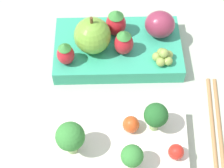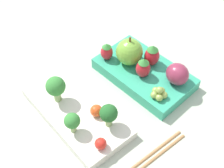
{
  "view_description": "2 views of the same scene",
  "coord_description": "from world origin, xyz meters",
  "px_view_note": "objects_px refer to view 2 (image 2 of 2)",
  "views": [
    {
      "loc": [
        -0.05,
        0.3,
        0.48
      ],
      "look_at": [
        -0.01,
        -0.0,
        0.04
      ],
      "focal_mm": 60.0,
      "sensor_mm": 36.0,
      "label": 1
    },
    {
      "loc": [
        -0.35,
        0.23,
        0.49
      ],
      "look_at": [
        -0.01,
        -0.0,
        0.04
      ],
      "focal_mm": 50.0,
      "sensor_mm": 36.0,
      "label": 2
    }
  ],
  "objects_px": {
    "strawberry_2": "(143,68)",
    "cherry_tomato_1": "(101,144)",
    "plum": "(177,74)",
    "strawberry_0": "(107,52)",
    "apple": "(129,52)",
    "broccoli_floret_2": "(109,114)",
    "broccoli_floret_0": "(56,87)",
    "bento_box_savoury": "(77,112)",
    "broccoli_floret_1": "(72,121)",
    "strawberry_1": "(152,55)",
    "cherry_tomato_0": "(96,111)",
    "grape_cluster": "(159,93)",
    "bento_box_fruit": "(144,74)",
    "chopsticks_pair": "(140,166)"
  },
  "relations": [
    {
      "from": "strawberry_2",
      "to": "cherry_tomato_1",
      "type": "bearing_deg",
      "value": 118.97
    },
    {
      "from": "plum",
      "to": "strawberry_0",
      "type": "bearing_deg",
      "value": 29.65
    },
    {
      "from": "apple",
      "to": "strawberry_0",
      "type": "xyz_separation_m",
      "value": [
        0.04,
        0.03,
        -0.01
      ]
    },
    {
      "from": "broccoli_floret_2",
      "to": "apple",
      "type": "xyz_separation_m",
      "value": [
        0.11,
        -0.12,
        0.0
      ]
    },
    {
      "from": "strawberry_0",
      "to": "apple",
      "type": "bearing_deg",
      "value": -137.09
    },
    {
      "from": "broccoli_floret_0",
      "to": "plum",
      "type": "bearing_deg",
      "value": -114.42
    },
    {
      "from": "bento_box_savoury",
      "to": "broccoli_floret_1",
      "type": "bearing_deg",
      "value": 144.38
    },
    {
      "from": "cherry_tomato_1",
      "to": "strawberry_1",
      "type": "height_order",
      "value": "strawberry_1"
    },
    {
      "from": "plum",
      "to": "cherry_tomato_1",
      "type": "bearing_deg",
      "value": 100.25
    },
    {
      "from": "strawberry_1",
      "to": "plum",
      "type": "xyz_separation_m",
      "value": [
        -0.07,
        -0.01,
        -0.0
      ]
    },
    {
      "from": "cherry_tomato_0",
      "to": "bento_box_savoury",
      "type": "bearing_deg",
      "value": 38.79
    },
    {
      "from": "bento_box_savoury",
      "to": "broccoli_floret_0",
      "type": "relative_size",
      "value": 4.06
    },
    {
      "from": "cherry_tomato_0",
      "to": "broccoli_floret_0",
      "type": "bearing_deg",
      "value": 30.11
    },
    {
      "from": "broccoli_floret_2",
      "to": "grape_cluster",
      "type": "bearing_deg",
      "value": -92.09
    },
    {
      "from": "broccoli_floret_0",
      "to": "broccoli_floret_1",
      "type": "xyz_separation_m",
      "value": [
        -0.08,
        0.01,
        -0.01
      ]
    },
    {
      "from": "broccoli_floret_1",
      "to": "strawberry_2",
      "type": "height_order",
      "value": "strawberry_2"
    },
    {
      "from": "apple",
      "to": "cherry_tomato_0",
      "type": "bearing_deg",
      "value": 119.8
    },
    {
      "from": "bento_box_fruit",
      "to": "chopsticks_pair",
      "type": "distance_m",
      "value": 0.21
    },
    {
      "from": "broccoli_floret_0",
      "to": "strawberry_1",
      "type": "relative_size",
      "value": 1.16
    },
    {
      "from": "apple",
      "to": "broccoli_floret_0",
      "type": "bearing_deg",
      "value": 90.56
    },
    {
      "from": "bento_box_savoury",
      "to": "broccoli_floret_2",
      "type": "xyz_separation_m",
      "value": [
        -0.06,
        -0.03,
        0.04
      ]
    },
    {
      "from": "broccoli_floret_1",
      "to": "grape_cluster",
      "type": "distance_m",
      "value": 0.18
    },
    {
      "from": "strawberry_1",
      "to": "chopsticks_pair",
      "type": "distance_m",
      "value": 0.23
    },
    {
      "from": "broccoli_floret_2",
      "to": "strawberry_0",
      "type": "distance_m",
      "value": 0.17
    },
    {
      "from": "broccoli_floret_2",
      "to": "cherry_tomato_0",
      "type": "xyz_separation_m",
      "value": [
        0.03,
        0.01,
        -0.02
      ]
    },
    {
      "from": "bento_box_fruit",
      "to": "strawberry_1",
      "type": "distance_m",
      "value": 0.04
    },
    {
      "from": "broccoli_floret_0",
      "to": "grape_cluster",
      "type": "relative_size",
      "value": 1.74
    },
    {
      "from": "strawberry_2",
      "to": "broccoli_floret_2",
      "type": "bearing_deg",
      "value": 115.16
    },
    {
      "from": "plum",
      "to": "chopsticks_pair",
      "type": "relative_size",
      "value": 0.23
    },
    {
      "from": "broccoli_floret_2",
      "to": "cherry_tomato_0",
      "type": "bearing_deg",
      "value": 11.41
    },
    {
      "from": "cherry_tomato_0",
      "to": "apple",
      "type": "height_order",
      "value": "apple"
    },
    {
      "from": "plum",
      "to": "chopsticks_pair",
      "type": "distance_m",
      "value": 0.2
    },
    {
      "from": "bento_box_savoury",
      "to": "broccoli_floret_1",
      "type": "relative_size",
      "value": 5.32
    },
    {
      "from": "bento_box_fruit",
      "to": "broccoli_floret_2",
      "type": "xyz_separation_m",
      "value": [
        -0.07,
        0.14,
        0.04
      ]
    },
    {
      "from": "chopsticks_pair",
      "to": "bento_box_fruit",
      "type": "bearing_deg",
      "value": -40.21
    },
    {
      "from": "bento_box_fruit",
      "to": "strawberry_2",
      "type": "height_order",
      "value": "strawberry_2"
    },
    {
      "from": "apple",
      "to": "chopsticks_pair",
      "type": "relative_size",
      "value": 0.32
    },
    {
      "from": "broccoli_floret_1",
      "to": "cherry_tomato_1",
      "type": "relative_size",
      "value": 2.1
    },
    {
      "from": "bento_box_fruit",
      "to": "cherry_tomato_0",
      "type": "xyz_separation_m",
      "value": [
        -0.04,
        0.14,
        0.02
      ]
    },
    {
      "from": "strawberry_2",
      "to": "plum",
      "type": "bearing_deg",
      "value": -138.94
    },
    {
      "from": "strawberry_2",
      "to": "cherry_tomato_0",
      "type": "bearing_deg",
      "value": 101.48
    },
    {
      "from": "broccoli_floret_2",
      "to": "chopsticks_pair",
      "type": "height_order",
      "value": "broccoli_floret_2"
    },
    {
      "from": "broccoli_floret_0",
      "to": "cherry_tomato_0",
      "type": "distance_m",
      "value": 0.09
    },
    {
      "from": "cherry_tomato_1",
      "to": "apple",
      "type": "relative_size",
      "value": 0.31
    },
    {
      "from": "strawberry_2",
      "to": "plum",
      "type": "height_order",
      "value": "strawberry_2"
    },
    {
      "from": "bento_box_fruit",
      "to": "plum",
      "type": "relative_size",
      "value": 4.59
    },
    {
      "from": "bento_box_savoury",
      "to": "apple",
      "type": "xyz_separation_m",
      "value": [
        0.04,
        -0.16,
        0.04
      ]
    },
    {
      "from": "strawberry_0",
      "to": "broccoli_floret_1",
      "type": "bearing_deg",
      "value": 127.83
    },
    {
      "from": "broccoli_floret_1",
      "to": "cherry_tomato_0",
      "type": "relative_size",
      "value": 1.9
    },
    {
      "from": "chopsticks_pair",
      "to": "cherry_tomato_1",
      "type": "bearing_deg",
      "value": 33.1
    }
  ]
}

